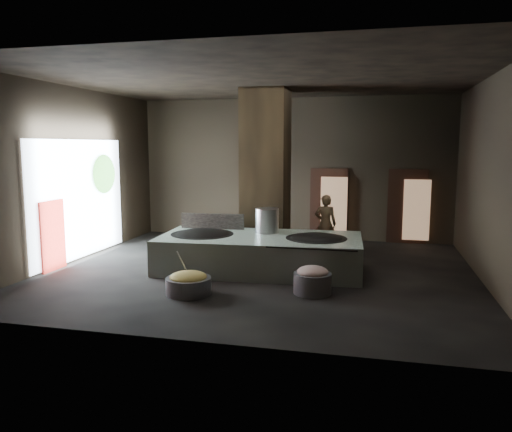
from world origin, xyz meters
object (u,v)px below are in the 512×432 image
(hearth_platform, at_px, (260,253))
(cook, at_px, (325,224))
(stock_pot, at_px, (267,221))
(wok_left, at_px, (202,237))
(wok_right, at_px, (316,242))
(veg_basin, at_px, (189,286))
(meat_basin, at_px, (312,283))

(hearth_platform, height_order, cook, cook)
(stock_pot, bearing_deg, cook, 54.21)
(wok_left, xyz_separation_m, cook, (2.79, 2.38, 0.08))
(wok_left, distance_m, stock_pot, 1.66)
(wok_right, relative_size, stock_pot, 2.25)
(stock_pot, bearing_deg, wok_left, -158.20)
(hearth_platform, height_order, stock_pot, stock_pot)
(wok_left, relative_size, veg_basin, 1.64)
(veg_basin, bearing_deg, wok_right, 44.77)
(wok_left, relative_size, wok_right, 1.07)
(wok_right, distance_m, cook, 2.29)
(wok_left, distance_m, wok_right, 2.80)
(stock_pot, relative_size, meat_basin, 0.81)
(wok_left, bearing_deg, wok_right, 2.05)
(wok_left, distance_m, meat_basin, 3.37)
(wok_right, distance_m, stock_pot, 1.44)
(wok_right, relative_size, meat_basin, 1.82)
(hearth_platform, height_order, wok_left, wok_left)
(cook, height_order, veg_basin, cook)
(wok_right, bearing_deg, hearth_platform, -177.88)
(veg_basin, xyz_separation_m, meat_basin, (2.45, 0.62, 0.04))
(hearth_platform, distance_m, cook, 2.72)
(cook, bearing_deg, stock_pot, 54.68)
(stock_pot, height_order, cook, cook)
(stock_pot, bearing_deg, wok_right, -21.04)
(hearth_platform, relative_size, stock_pot, 7.67)
(hearth_platform, distance_m, wok_left, 1.49)
(hearth_platform, xyz_separation_m, wok_left, (-1.45, -0.05, 0.33))
(cook, distance_m, veg_basin, 5.18)
(stock_pot, bearing_deg, veg_basin, -110.01)
(wok_right, relative_size, veg_basin, 1.53)
(hearth_platform, xyz_separation_m, stock_pot, (0.05, 0.55, 0.71))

